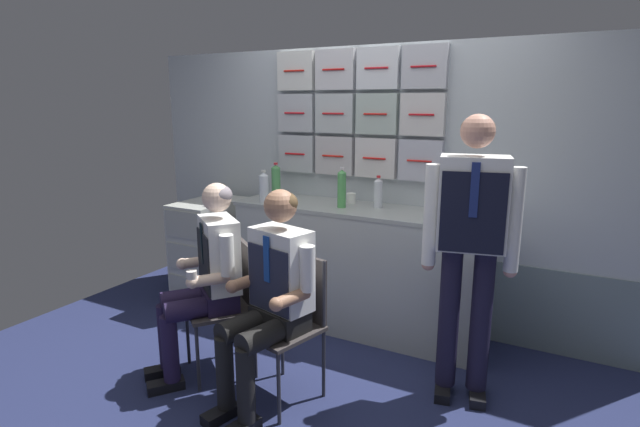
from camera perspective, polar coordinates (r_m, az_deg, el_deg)
ground at (r=3.18m, az=-4.25°, el=-20.69°), size 4.80×4.80×0.04m
galley_bulkhead at (r=3.93m, az=6.08°, el=3.52°), size 4.20×0.14×2.15m
galley_counter at (r=3.83m, az=4.37°, el=-6.33°), size 1.95×0.53×0.96m
service_trolley at (r=4.41m, az=-12.59°, el=-3.94°), size 0.40×0.65×0.90m
folding_chair_left at (r=3.27m, az=-10.03°, el=-9.04°), size 0.56×0.56×0.85m
crew_member_left at (r=3.18m, az=-12.99°, el=-6.70°), size 0.61×0.66×1.25m
folding_chair_center at (r=2.97m, az=-3.29°, el=-11.14°), size 0.49×0.49×0.85m
crew_member_center at (r=2.81m, az=-5.73°, el=-8.91°), size 0.51×0.66×1.26m
crew_member_standing at (r=2.90m, az=17.02°, el=-2.53°), size 0.52×0.32×1.67m
water_bottle_short at (r=3.67m, az=2.53°, el=2.91°), size 0.06×0.06×0.30m
water_bottle_blue_cap at (r=3.69m, az=6.75°, el=2.42°), size 0.07×0.07×0.24m
sparkling_bottle_green at (r=4.06m, az=-5.12°, el=3.74°), size 0.07×0.07×0.29m
water_bottle_tall at (r=3.88m, az=-6.50°, el=3.03°), size 0.08×0.08×0.26m
coffee_cup_white at (r=3.45m, az=12.89°, el=0.10°), size 0.06×0.06×0.06m
paper_cup_blue at (r=3.86m, az=3.63°, el=1.83°), size 0.07×0.07×0.08m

